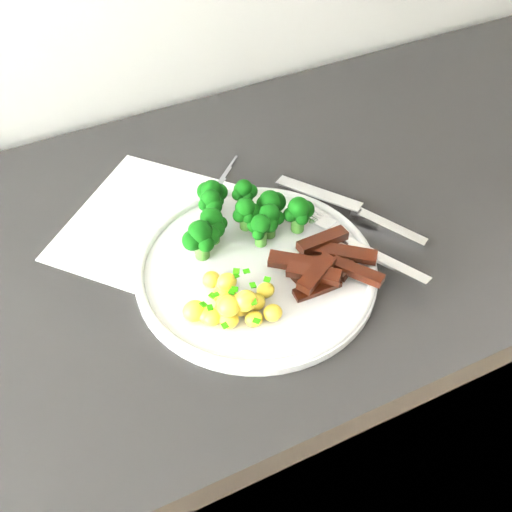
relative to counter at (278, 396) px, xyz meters
name	(u,v)px	position (x,y,z in m)	size (l,w,h in m)	color
counter	(278,396)	(0.00, 0.00, 0.00)	(2.30, 0.57, 0.86)	black
recipe_paper	(191,235)	(-0.12, 0.02, 0.43)	(0.36, 0.37, 0.00)	white
plate	(256,269)	(-0.08, -0.07, 0.44)	(0.28, 0.28, 0.02)	silver
broccoli	(239,214)	(-0.07, -0.01, 0.47)	(0.16, 0.11, 0.05)	#30641E
potatoes	(232,303)	(-0.13, -0.11, 0.45)	(0.11, 0.10, 0.04)	yellow
beef_strips	(323,265)	(-0.01, -0.11, 0.45)	(0.13, 0.10, 0.03)	black
fork	(359,245)	(0.04, -0.10, 0.45)	(0.09, 0.19, 0.02)	silver
knife	(368,218)	(0.09, -0.05, 0.44)	(0.12, 0.19, 0.02)	silver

